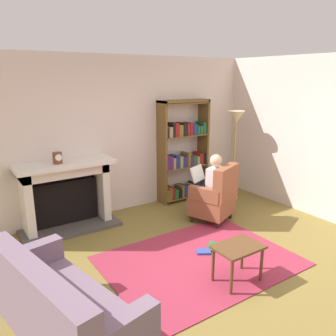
{
  "coord_description": "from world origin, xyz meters",
  "views": [
    {
      "loc": [
        -2.53,
        -2.77,
        2.34
      ],
      "look_at": [
        0.1,
        1.2,
        1.05
      ],
      "focal_mm": 36.1,
      "sensor_mm": 36.0,
      "label": 1
    }
  ],
  "objects_px": {
    "mantel_clock": "(58,158)",
    "armchair_reading": "(216,197)",
    "sofa_floral": "(62,311)",
    "side_table": "(238,252)",
    "bookshelf": "(183,154)",
    "fireplace": "(66,193)",
    "floor_lamp": "(236,125)",
    "seated_reader": "(210,184)"
  },
  "relations": [
    {
      "from": "seated_reader",
      "to": "sofa_floral",
      "type": "height_order",
      "value": "seated_reader"
    },
    {
      "from": "sofa_floral",
      "to": "floor_lamp",
      "type": "relative_size",
      "value": 1.05
    },
    {
      "from": "bookshelf",
      "to": "armchair_reading",
      "type": "height_order",
      "value": "bookshelf"
    },
    {
      "from": "sofa_floral",
      "to": "side_table",
      "type": "bearing_deg",
      "value": -107.16
    },
    {
      "from": "fireplace",
      "to": "floor_lamp",
      "type": "relative_size",
      "value": 0.87
    },
    {
      "from": "bookshelf",
      "to": "side_table",
      "type": "bearing_deg",
      "value": -113.04
    },
    {
      "from": "side_table",
      "to": "bookshelf",
      "type": "bearing_deg",
      "value": 66.96
    },
    {
      "from": "seated_reader",
      "to": "sofa_floral",
      "type": "bearing_deg",
      "value": 2.74
    },
    {
      "from": "armchair_reading",
      "to": "seated_reader",
      "type": "height_order",
      "value": "seated_reader"
    },
    {
      "from": "sofa_floral",
      "to": "bookshelf",
      "type": "bearing_deg",
      "value": -63.53
    },
    {
      "from": "mantel_clock",
      "to": "sofa_floral",
      "type": "height_order",
      "value": "mantel_clock"
    },
    {
      "from": "fireplace",
      "to": "mantel_clock",
      "type": "xyz_separation_m",
      "value": [
        -0.11,
        -0.1,
        0.6
      ]
    },
    {
      "from": "fireplace",
      "to": "bookshelf",
      "type": "xyz_separation_m",
      "value": [
        2.3,
        0.03,
        0.33
      ]
    },
    {
      "from": "mantel_clock",
      "to": "sofa_floral",
      "type": "distance_m",
      "value": 2.55
    },
    {
      "from": "fireplace",
      "to": "mantel_clock",
      "type": "bearing_deg",
      "value": -136.98
    },
    {
      "from": "floor_lamp",
      "to": "bookshelf",
      "type": "bearing_deg",
      "value": 148.83
    },
    {
      "from": "mantel_clock",
      "to": "sofa_floral",
      "type": "bearing_deg",
      "value": -106.69
    },
    {
      "from": "seated_reader",
      "to": "bookshelf",
      "type": "bearing_deg",
      "value": -124.93
    },
    {
      "from": "fireplace",
      "to": "armchair_reading",
      "type": "height_order",
      "value": "fireplace"
    },
    {
      "from": "bookshelf",
      "to": "armchair_reading",
      "type": "distance_m",
      "value": 1.27
    },
    {
      "from": "bookshelf",
      "to": "seated_reader",
      "type": "xyz_separation_m",
      "value": [
        -0.22,
        -1.05,
        -0.29
      ]
    },
    {
      "from": "armchair_reading",
      "to": "floor_lamp",
      "type": "relative_size",
      "value": 0.56
    },
    {
      "from": "sofa_floral",
      "to": "mantel_clock",
      "type": "bearing_deg",
      "value": -28.39
    },
    {
      "from": "armchair_reading",
      "to": "side_table",
      "type": "xyz_separation_m",
      "value": [
        -0.94,
        -1.46,
        -0.04
      ]
    },
    {
      "from": "seated_reader",
      "to": "side_table",
      "type": "height_order",
      "value": "seated_reader"
    },
    {
      "from": "seated_reader",
      "to": "floor_lamp",
      "type": "height_order",
      "value": "floor_lamp"
    },
    {
      "from": "armchair_reading",
      "to": "mantel_clock",
      "type": "bearing_deg",
      "value": -47.64
    },
    {
      "from": "side_table",
      "to": "floor_lamp",
      "type": "bearing_deg",
      "value": 47.17
    },
    {
      "from": "fireplace",
      "to": "bookshelf",
      "type": "bearing_deg",
      "value": 0.85
    },
    {
      "from": "side_table",
      "to": "fireplace",
      "type": "bearing_deg",
      "value": 114.55
    },
    {
      "from": "sofa_floral",
      "to": "side_table",
      "type": "xyz_separation_m",
      "value": [
        1.98,
        -0.19,
        0.07
      ]
    },
    {
      "from": "bookshelf",
      "to": "sofa_floral",
      "type": "height_order",
      "value": "bookshelf"
    },
    {
      "from": "armchair_reading",
      "to": "sofa_floral",
      "type": "relative_size",
      "value": 0.54
    },
    {
      "from": "mantel_clock",
      "to": "armchair_reading",
      "type": "distance_m",
      "value": 2.57
    },
    {
      "from": "fireplace",
      "to": "armchair_reading",
      "type": "distance_m",
      "value": 2.41
    },
    {
      "from": "mantel_clock",
      "to": "armchair_reading",
      "type": "relative_size",
      "value": 0.17
    },
    {
      "from": "fireplace",
      "to": "seated_reader",
      "type": "distance_m",
      "value": 2.31
    },
    {
      "from": "sofa_floral",
      "to": "fireplace",
      "type": "bearing_deg",
      "value": -30.1
    },
    {
      "from": "fireplace",
      "to": "mantel_clock",
      "type": "relative_size",
      "value": 8.91
    },
    {
      "from": "mantel_clock",
      "to": "fireplace",
      "type": "bearing_deg",
      "value": 43.02
    },
    {
      "from": "bookshelf",
      "to": "seated_reader",
      "type": "distance_m",
      "value": 1.12
    },
    {
      "from": "seated_reader",
      "to": "mantel_clock",
      "type": "bearing_deg",
      "value": -45.73
    }
  ]
}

